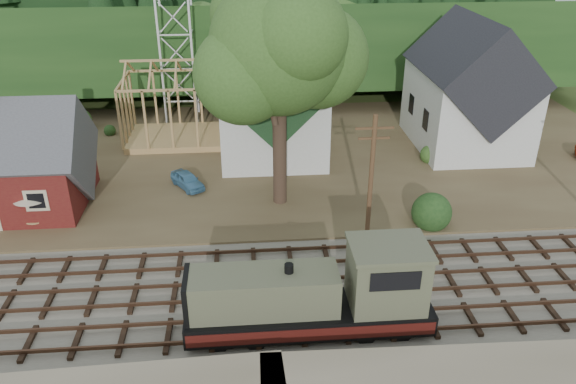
{
  "coord_description": "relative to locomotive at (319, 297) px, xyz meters",
  "views": [
    {
      "loc": [
        -0.27,
        -23.78,
        18.14
      ],
      "look_at": [
        2.21,
        6.0,
        3.0
      ],
      "focal_mm": 35.0,
      "sensor_mm": 36.0,
      "label": 1
    }
  ],
  "objects": [
    {
      "name": "railroad_bed",
      "position": [
        -2.88,
        3.0,
        -1.95
      ],
      "size": [
        64.0,
        11.0,
        0.16
      ],
      "primitive_type": "cube",
      "color": "#726B5B",
      "rests_on": "ground"
    },
    {
      "name": "ground",
      "position": [
        -2.88,
        3.0,
        -2.03
      ],
      "size": [
        140.0,
        140.0,
        0.0
      ],
      "primitive_type": "plane",
      "color": "#384C1E",
      "rests_on": "ground"
    },
    {
      "name": "lattice_tower",
      "position": [
        -8.88,
        31.0,
        8.0
      ],
      "size": [
        3.2,
        3.2,
        12.12
      ],
      "color": "silver",
      "rests_on": "village_flat"
    },
    {
      "name": "patio_set",
      "position": [
        -16.41,
        11.05,
        0.26
      ],
      "size": [
        2.1,
        2.1,
        2.34
      ],
      "color": "silver",
      "rests_on": "village_flat"
    },
    {
      "name": "farmhouse",
      "position": [
        15.12,
        22.0,
        2.84
      ],
      "size": [
        8.4,
        10.8,
        10.6
      ],
      "color": "silver",
      "rests_on": "village_flat"
    },
    {
      "name": "hillside",
      "position": [
        -2.88,
        45.0,
        -2.03
      ],
      "size": [
        70.0,
        28.96,
        12.74
      ],
      "primitive_type": "cube",
      "rotation": [
        -0.17,
        0.0,
        0.0
      ],
      "color": "#1E3F19",
      "rests_on": "ground"
    },
    {
      "name": "village_flat",
      "position": [
        -2.88,
        21.0,
        -1.88
      ],
      "size": [
        64.0,
        26.0,
        0.3
      ],
      "primitive_type": "cube",
      "color": "brown",
      "rests_on": "ground"
    },
    {
      "name": "big_tree",
      "position": [
        -0.72,
        13.08,
        8.19
      ],
      "size": [
        10.9,
        8.4,
        14.7
      ],
      "color": "#38281E",
      "rests_on": "village_flat"
    },
    {
      "name": "telegraph_pole_near",
      "position": [
        4.12,
        8.2,
        2.22
      ],
      "size": [
        2.2,
        0.28,
        8.0
      ],
      "color": "#4C331E",
      "rests_on": "ground"
    },
    {
      "name": "depot",
      "position": [
        -18.88,
        14.0,
        1.18
      ],
      "size": [
        10.8,
        7.41,
        9.0
      ],
      "color": "#5A1416",
      "rests_on": "village_flat"
    },
    {
      "name": "church",
      "position": [
        -0.88,
        22.68,
        3.15
      ],
      "size": [
        8.4,
        15.17,
        13.0
      ],
      "color": "silver",
      "rests_on": "village_flat"
    },
    {
      "name": "car_blue",
      "position": [
        -7.31,
        15.69,
        -1.17
      ],
      "size": [
        2.88,
        3.46,
        1.11
      ],
      "primitive_type": "imported",
      "rotation": [
        0.0,
        0.0,
        0.57
      ],
      "color": "#538DB2",
      "rests_on": "village_flat"
    },
    {
      "name": "locomotive",
      "position": [
        0.0,
        0.0,
        0.0
      ],
      "size": [
        11.31,
        2.83,
        4.54
      ],
      "color": "black",
      "rests_on": "railroad_bed"
    },
    {
      "name": "ridge",
      "position": [
        -2.88,
        61.0,
        -2.03
      ],
      "size": [
        80.0,
        20.0,
        12.0
      ],
      "primitive_type": "cube",
      "color": "black",
      "rests_on": "ground"
    },
    {
      "name": "timber_frame",
      "position": [
        -8.88,
        25.0,
        1.24
      ],
      "size": [
        8.2,
        6.2,
        6.99
      ],
      "color": "tan",
      "rests_on": "village_flat"
    }
  ]
}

